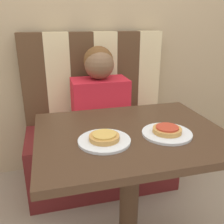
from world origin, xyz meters
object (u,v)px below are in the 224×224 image
Objects in this scene: plate_right at (167,133)px; pizza_right at (167,130)px; person at (100,92)px; pizza_left at (104,137)px; plate_left at (104,141)px.

pizza_right is (0.00, 0.00, 0.02)m from plate_right.
person is at bearing 100.49° from plate_right.
person reaches higher than plate_right.
pizza_left is at bearing 180.00° from pizza_right.
plate_right is 1.74× the size of pizza_left.
person is at bearing 79.51° from pizza_left.
plate_left is 1.00× the size of plate_right.
pizza_left and pizza_right have the same top height.
pizza_right reaches higher than plate_left.
plate_right is at bearing 0.00° from pizza_right.
pizza_right is at bearing 0.00° from pizza_left.
plate_left is at bearing 0.00° from pizza_left.
pizza_left is at bearing 180.00° from plate_right.
plate_left is at bearing 180.00° from pizza_right.
pizza_left is 1.00× the size of pizza_right.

